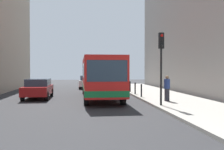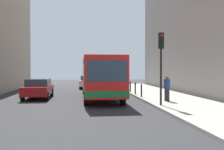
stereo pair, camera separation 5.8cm
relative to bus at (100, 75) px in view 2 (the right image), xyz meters
name	(u,v)px [view 2 (the right image)]	position (x,y,z in m)	size (l,w,h in m)	color
ground_plane	(96,102)	(-0.44, -2.61, -1.73)	(80.00, 80.00, 0.00)	#2D2D30
sidewalk	(175,100)	(4.96, -2.61, -1.65)	(4.40, 40.00, 0.15)	#ADA89E
bus	(100,75)	(0.00, 0.00, 0.00)	(2.62, 11.04, 3.00)	red
car_beside_bus	(38,88)	(-4.60, 0.18, -0.94)	(1.87, 4.41, 1.48)	maroon
car_behind_bus	(88,82)	(-0.68, 10.79, -0.94)	(2.07, 4.50, 1.48)	silver
traffic_light	(161,55)	(3.11, -5.59, 1.28)	(0.28, 0.33, 4.10)	black
bollard_near	(141,91)	(3.01, -0.94, -1.10)	(0.11, 0.11, 0.95)	black
bollard_mid	(135,88)	(3.01, 1.41, -1.10)	(0.11, 0.11, 0.95)	black
bollard_far	(130,86)	(3.01, 3.77, -1.10)	(0.11, 0.11, 0.95)	black
bollard_farthest	(126,85)	(3.01, 6.12, -1.10)	(0.11, 0.11, 0.95)	black
pedestrian_near_signal	(167,88)	(4.09, -3.64, -0.76)	(0.38, 0.38, 1.64)	#26262D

